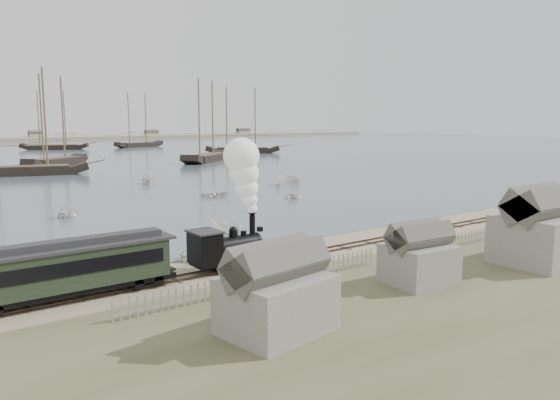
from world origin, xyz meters
TOP-DOWN VIEW (x-y plane):
  - ground at (0.00, 0.00)m, footprint 600.00×600.00m
  - rail_track at (0.00, -2.00)m, footprint 120.00×1.80m
  - picket_fence_west at (-6.50, -7.00)m, footprint 19.00×0.10m
  - picket_fence_east at (12.50, -7.50)m, footprint 15.00×0.10m
  - shed_left at (-10.00, -13.00)m, footprint 5.00×4.00m
  - shed_mid at (2.00, -12.00)m, footprint 4.00×3.50m
  - shed_right at (13.00, -14.00)m, footprint 6.00×5.00m
  - locomotive at (-4.65, -2.00)m, footprint 7.02×2.62m
  - passenger_coach at (-16.76, -2.00)m, footprint 12.64×2.44m
  - beached_dinghy at (-5.71, 0.80)m, footprint 5.27×5.42m
  - rowboat_1 at (-9.15, 25.43)m, footprint 3.44×3.46m
  - rowboat_2 at (-0.41, 7.30)m, footprint 3.73×2.00m
  - rowboat_3 at (11.46, 29.56)m, footprint 3.30×4.15m
  - rowboat_4 at (18.97, 22.08)m, footprint 3.20×3.40m
  - rowboat_5 at (25.28, 34.22)m, footprint 3.31×2.23m
  - rowboat_7 at (9.86, 48.73)m, footprint 3.62×3.20m
  - rowboat_8 at (29.96, 36.74)m, footprint 2.73×3.61m
  - schooner_2 at (-2.33, 75.06)m, footprint 22.56×10.82m
  - schooner_3 at (8.00, 93.67)m, footprint 17.37×15.16m
  - schooner_4 at (41.53, 84.86)m, footprint 21.37×18.88m
  - schooner_5 at (66.21, 106.82)m, footprint 21.55×16.90m
  - schooner_8 at (25.57, 161.64)m, footprint 21.68×14.86m
  - schooner_9 at (55.32, 160.41)m, footprint 20.21×9.36m

SIDE VIEW (x-z plane):
  - ground at x=0.00m, z-range 0.00..0.00m
  - picket_fence_west at x=-6.50m, z-range -0.60..0.60m
  - picket_fence_east at x=12.50m, z-range -0.60..0.60m
  - shed_left at x=-10.00m, z-range -2.05..2.05m
  - shed_mid at x=2.00m, z-range -1.80..1.80m
  - shed_right at x=13.00m, z-range -2.55..2.55m
  - rail_track at x=0.00m, z-range -0.04..0.12m
  - rowboat_3 at x=11.46m, z-range 0.06..0.83m
  - beached_dinghy at x=-5.71m, z-range 0.00..0.92m
  - rowboat_5 at x=25.28m, z-range 0.06..1.26m
  - rowboat_8 at x=29.96m, z-range 0.06..1.38m
  - rowboat_2 at x=-0.41m, z-range 0.06..1.43m
  - rowboat_1 at x=-9.15m, z-range 0.06..1.44m
  - rowboat_4 at x=18.97m, z-range 0.06..1.49m
  - rowboat_7 at x=9.86m, z-range 0.06..1.85m
  - passenger_coach at x=-16.76m, z-range 0.42..3.49m
  - locomotive at x=-4.65m, z-range -0.33..8.42m
  - schooner_2 at x=-2.33m, z-range 0.06..20.06m
  - schooner_3 at x=8.00m, z-range 0.06..20.06m
  - schooner_4 at x=41.53m, z-range 0.06..20.06m
  - schooner_5 at x=66.21m, z-range 0.06..20.06m
  - schooner_8 at x=25.57m, z-range 0.06..20.06m
  - schooner_9 at x=55.32m, z-range 0.06..20.06m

